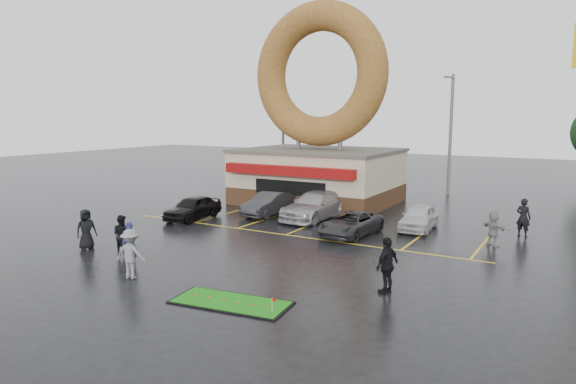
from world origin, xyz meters
The scene contains 18 objects.
ground centered at (0.00, 0.00, 0.00)m, with size 120.00×120.00×0.00m, color black.
donut_shop centered at (-3.00, 12.97, 4.46)m, with size 10.20×8.70×13.50m.
streetlight_left centered at (-10.00, 19.92, 4.78)m, with size 0.40×2.21×9.00m.
streetlight_mid centered at (4.00, 20.92, 4.78)m, with size 0.40×2.21×9.00m.
car_black centered at (-6.66, 4.08, 0.69)m, with size 1.62×4.04×1.38m, color black.
car_dgrey centered at (-3.44, 7.38, 0.70)m, with size 1.48×4.23×1.39m, color #2C2C2E.
car_silver centered at (-0.57, 7.78, 0.79)m, with size 2.21×5.43×1.58m, color #A5A5AA.
car_grey centered at (2.88, 5.02, 0.59)m, with size 1.96×4.25×1.18m, color #2D2D2F.
car_white centered at (5.49, 8.00, 0.66)m, with size 1.56×3.87×1.32m, color silver.
person_blue centered at (-2.81, -4.25, 0.88)m, with size 0.64×0.42×1.77m, color navy.
person_blackjkt centered at (-4.34, -3.30, 0.87)m, with size 0.85×0.66×1.74m, color black.
person_hoodie centered at (-1.47, -5.46, 0.93)m, with size 1.20×0.69×1.86m, color gray.
person_bystander centered at (-6.32, -3.57, 0.92)m, with size 0.90×0.59×1.85m, color black.
person_cameraman centered at (7.31, -2.23, 0.98)m, with size 1.15×0.48×1.96m, color black.
person_walker_near centered at (9.44, 6.34, 0.82)m, with size 1.53×0.49×1.65m, color gray.
person_walker_far centered at (10.42, 9.04, 0.97)m, with size 0.71×0.46×1.94m, color black.
dumpster centered at (-9.28, 13.19, 0.65)m, with size 1.80×1.20×1.30m, color #19421C.
putting_green centered at (3.29, -5.70, 0.03)m, with size 4.06×2.14×0.49m.
Camera 1 is at (12.86, -18.49, 6.05)m, focal length 32.00 mm.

